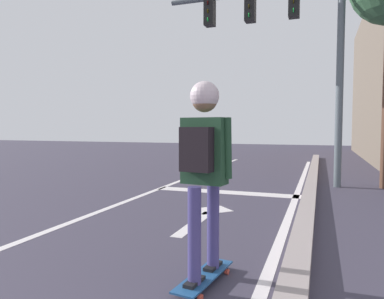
# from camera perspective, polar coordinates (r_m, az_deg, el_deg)

# --- Properties ---
(lane_line_center) EXTENTS (0.12, 20.00, 0.01)m
(lane_line_center) POSITION_cam_1_polar(r_m,az_deg,el_deg) (5.90, -15.29, -9.78)
(lane_line_center) COLOR silver
(lane_line_center) RESTS_ON ground
(lane_line_curbside) EXTENTS (0.12, 20.00, 0.01)m
(lane_line_curbside) POSITION_cam_1_polar(r_m,az_deg,el_deg) (4.89, 14.35, -12.54)
(lane_line_curbside) COLOR silver
(lane_line_curbside) RESTS_ON ground
(stop_bar) EXTENTS (3.04, 0.40, 0.01)m
(stop_bar) POSITION_cam_1_polar(r_m,az_deg,el_deg) (7.51, 5.69, -6.79)
(stop_bar) COLOR silver
(stop_bar) RESTS_ON ground
(lane_arrow_stem) EXTENTS (0.16, 1.40, 0.01)m
(lane_arrow_stem) POSITION_cam_1_polar(r_m,az_deg,el_deg) (5.14, 0.43, -11.63)
(lane_arrow_stem) COLOR silver
(lane_arrow_stem) RESTS_ON ground
(lane_arrow_head) EXTENTS (0.71, 0.71, 0.01)m
(lane_arrow_head) POSITION_cam_1_polar(r_m,az_deg,el_deg) (5.93, 3.21, -9.59)
(lane_arrow_head) COLOR silver
(lane_arrow_head) RESTS_ON ground
(curb_strip) EXTENTS (0.24, 24.00, 0.14)m
(curb_strip) POSITION_cam_1_polar(r_m,az_deg,el_deg) (4.86, 17.36, -11.88)
(curb_strip) COLOR #A0918F
(curb_strip) RESTS_ON ground
(skateboard) EXTENTS (0.31, 0.85, 0.08)m
(skateboard) POSITION_cam_1_polar(r_m,az_deg,el_deg) (3.27, 1.95, -19.57)
(skateboard) COLOR navy
(skateboard) RESTS_ON ground
(skater) EXTENTS (0.46, 0.62, 1.66)m
(skater) POSITION_cam_1_polar(r_m,az_deg,el_deg) (3.00, 1.86, -0.71)
(skater) COLOR #423B78
(skater) RESTS_ON skateboard
(traffic_signal_mast) EXTENTS (4.12, 0.34, 4.89)m
(traffic_signal_mast) POSITION_cam_1_polar(r_m,az_deg,el_deg) (8.98, 14.53, 17.67)
(traffic_signal_mast) COLOR #545F65
(traffic_signal_mast) RESTS_ON ground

